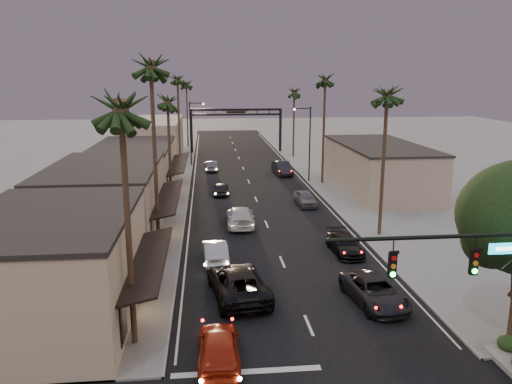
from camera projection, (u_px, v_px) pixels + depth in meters
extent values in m
plane|color=slate|center=(253.00, 193.00, 54.57)|extent=(200.00, 200.00, 0.00)
cube|color=black|center=(249.00, 183.00, 59.42)|extent=(14.00, 120.00, 0.02)
cube|color=slate|center=(173.00, 173.00, 65.27)|extent=(5.00, 92.00, 0.12)
cube|color=slate|center=(315.00, 171.00, 67.11)|extent=(5.00, 92.00, 0.12)
cube|color=tan|center=(53.00, 270.00, 25.55)|extent=(8.00, 12.00, 5.50)
cube|color=tan|center=(105.00, 203.00, 39.12)|extent=(8.00, 14.00, 5.50)
cube|color=tan|center=(134.00, 169.00, 54.68)|extent=(8.00, 16.00, 5.00)
cube|color=tan|center=(154.00, 139.00, 76.86)|extent=(8.00, 20.00, 6.00)
cube|color=tan|center=(379.00, 168.00, 55.37)|extent=(8.00, 18.00, 5.00)
cylinder|color=black|center=(436.00, 237.00, 18.52)|extent=(8.40, 0.16, 0.16)
cube|color=black|center=(392.00, 265.00, 18.60)|extent=(0.28, 0.22, 1.00)
cube|color=black|center=(474.00, 262.00, 18.91)|extent=(0.28, 0.22, 1.00)
sphere|color=black|center=(492.00, 239.00, 23.32)|extent=(2.80, 2.80, 2.80)
cube|color=black|center=(191.00, 132.00, 82.14)|extent=(0.40, 0.40, 7.00)
cube|color=black|center=(280.00, 131.00, 83.58)|extent=(0.40, 0.40, 7.00)
cube|color=black|center=(236.00, 110.00, 82.05)|extent=(15.20, 0.35, 0.35)
cube|color=black|center=(236.00, 115.00, 82.23)|extent=(15.20, 0.30, 0.30)
cube|color=beige|center=(236.00, 112.00, 82.12)|extent=(4.20, 0.12, 1.00)
cylinder|color=black|center=(310.00, 145.00, 59.10)|extent=(0.16, 0.16, 9.00)
cylinder|color=black|center=(302.00, 108.00, 58.03)|extent=(2.00, 0.12, 0.12)
sphere|color=#FFD899|center=(294.00, 109.00, 57.97)|extent=(0.30, 0.30, 0.30)
cylinder|color=black|center=(190.00, 134.00, 70.30)|extent=(0.16, 0.16, 9.00)
cylinder|color=black|center=(197.00, 103.00, 69.43)|extent=(2.00, 0.12, 0.12)
sphere|color=#FFD899|center=(203.00, 104.00, 69.54)|extent=(0.30, 0.30, 0.30)
cylinder|color=#38281C|center=(128.00, 234.00, 22.45)|extent=(0.28, 0.28, 11.00)
sphere|color=black|center=(120.00, 96.00, 21.07)|extent=(3.20, 3.20, 3.20)
cylinder|color=#38281C|center=(155.00, 163.00, 34.82)|extent=(0.28, 0.28, 13.00)
sphere|color=black|center=(150.00, 58.00, 33.22)|extent=(3.20, 3.20, 3.20)
cylinder|color=#38281C|center=(170.00, 154.00, 48.73)|extent=(0.28, 0.28, 10.00)
sphere|color=black|center=(167.00, 96.00, 47.46)|extent=(3.20, 3.20, 3.20)
cylinder|color=#38281C|center=(179.00, 126.00, 66.92)|extent=(0.28, 0.28, 12.00)
sphere|color=black|center=(177.00, 75.00, 65.43)|extent=(3.20, 3.20, 3.20)
cylinder|color=#38281C|center=(383.00, 168.00, 38.66)|extent=(0.28, 0.28, 11.00)
sphere|color=black|center=(388.00, 88.00, 37.28)|extent=(3.20, 3.20, 3.20)
cylinder|color=#38281C|center=(324.00, 133.00, 57.93)|extent=(0.28, 0.28, 12.00)
sphere|color=black|center=(325.00, 75.00, 56.44)|extent=(3.20, 3.20, 3.20)
cylinder|color=#38281C|center=(294.00, 125.00, 77.54)|extent=(0.28, 0.28, 10.00)
sphere|color=black|center=(294.00, 89.00, 76.28)|extent=(3.20, 3.20, 3.20)
cylinder|color=#38281C|center=(187.00, 116.00, 89.36)|extent=(0.28, 0.28, 11.00)
sphere|color=black|center=(186.00, 81.00, 87.98)|extent=(3.20, 3.20, 3.20)
imported|color=#981E0B|center=(219.00, 347.00, 21.95)|extent=(1.90, 4.63, 1.57)
imported|color=black|center=(238.00, 283.00, 28.61)|extent=(3.76, 6.68, 1.76)
imported|color=#929397|center=(215.00, 252.00, 34.09)|extent=(1.76, 4.55, 1.48)
imported|color=#B7B7B7|center=(240.00, 216.00, 42.40)|extent=(2.41, 5.64, 1.62)
imported|color=black|center=(221.00, 189.00, 53.46)|extent=(1.74, 4.00, 1.34)
imported|color=#444549|center=(211.00, 166.00, 66.92)|extent=(1.73, 4.26, 1.37)
imported|color=black|center=(374.00, 291.00, 27.81)|extent=(3.09, 5.54, 1.46)
imported|color=black|center=(345.00, 244.00, 35.81)|extent=(2.09, 4.68, 1.33)
imported|color=#56555B|center=(305.00, 198.00, 49.06)|extent=(1.91, 4.32, 1.45)
imported|color=black|center=(282.00, 168.00, 64.46)|extent=(2.28, 5.33, 1.71)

